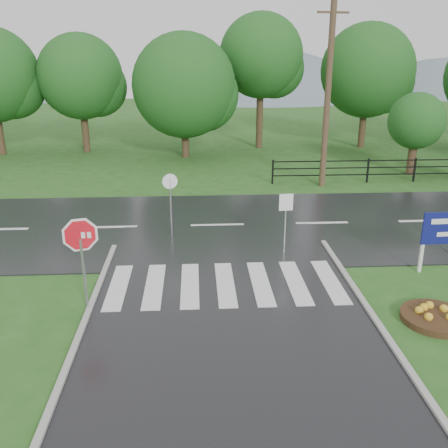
{
  "coord_description": "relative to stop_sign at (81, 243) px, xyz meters",
  "views": [
    {
      "loc": [
        -0.79,
        -7.69,
        6.38
      ],
      "look_at": [
        0.02,
        6.0,
        1.5
      ],
      "focal_mm": 40.0,
      "sensor_mm": 36.0,
      "label": 1
    }
  ],
  "objects": [
    {
      "name": "stop_sign",
      "position": [
        0.0,
        0.0,
        0.0
      ],
      "size": [
        1.14,
        0.3,
        2.64
      ],
      "color": "#939399",
      "rests_on": "ground"
    },
    {
      "name": "hills",
      "position": [
        7.12,
        61.14,
        -17.38
      ],
      "size": [
        102.0,
        48.0,
        48.0
      ],
      "color": "slate",
      "rests_on": "ground"
    },
    {
      "name": "flower_bed",
      "position": [
        8.68,
        -1.08,
        -1.71
      ],
      "size": [
        1.69,
        1.69,
        0.34
      ],
      "color": "#332111",
      "rests_on": "ground"
    },
    {
      "name": "utility_pole_east",
      "position": [
        8.97,
        11.64,
        2.46
      ],
      "size": [
        1.49,
        0.38,
        8.46
      ],
      "color": "#473523",
      "rests_on": "ground"
    },
    {
      "name": "entrance_tree_left",
      "position": [
        14.2,
        13.64,
        0.95
      ],
      "size": [
        2.88,
        2.88,
        4.25
      ],
      "color": "#3D2B1C",
      "rests_on": "ground"
    },
    {
      "name": "main_road",
      "position": [
        3.62,
        6.14,
        -1.84
      ],
      "size": [
        90.0,
        8.0,
        0.04
      ],
      "primitive_type": "cube",
      "color": "black",
      "rests_on": "ground"
    },
    {
      "name": "reg_sign_small",
      "position": [
        5.69,
        3.39,
        -0.4
      ],
      "size": [
        0.45,
        0.07,
        2.02
      ],
      "color": "#939399",
      "rests_on": "ground"
    },
    {
      "name": "fence_west",
      "position": [
        11.37,
        12.14,
        -1.12
      ],
      "size": [
        9.58,
        0.08,
        1.2
      ],
      "color": "black",
      "rests_on": "ground"
    },
    {
      "name": "treeline",
      "position": [
        4.62,
        20.14,
        -1.84
      ],
      "size": [
        83.2,
        5.2,
        10.0
      ],
      "color": "#184F19",
      "rests_on": "ground"
    },
    {
      "name": "crosswalk",
      "position": [
        3.62,
        1.14,
        -1.78
      ],
      "size": [
        6.5,
        2.8,
        0.02
      ],
      "color": "silver",
      "rests_on": "ground"
    },
    {
      "name": "ground",
      "position": [
        3.62,
        -3.86,
        -1.84
      ],
      "size": [
        120.0,
        120.0,
        0.0
      ],
      "primitive_type": "plane",
      "color": "#26561C",
      "rests_on": "ground"
    },
    {
      "name": "reg_sign_round",
      "position": [
        1.96,
        5.15,
        -0.39
      ],
      "size": [
        0.52,
        0.15,
        2.29
      ],
      "color": "#939399",
      "rests_on": "ground"
    }
  ]
}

